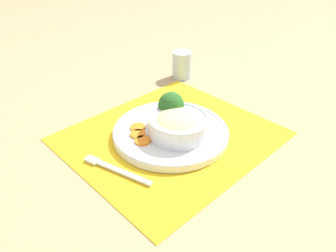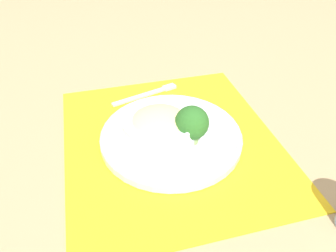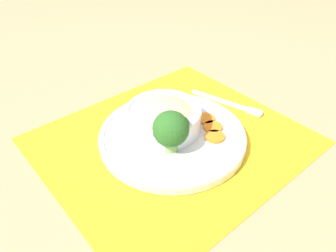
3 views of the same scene
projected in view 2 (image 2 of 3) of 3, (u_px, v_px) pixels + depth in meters
ground_plane at (171, 141)px, 0.70m from camera, size 4.00×4.00×0.00m
placemat at (171, 141)px, 0.70m from camera, size 0.54×0.49×0.00m
plate at (171, 136)px, 0.69m from camera, size 0.30×0.30×0.02m
bowl at (160, 126)px, 0.66m from camera, size 0.15×0.15×0.06m
broccoli_floret at (192, 123)px, 0.64m from camera, size 0.07×0.07×0.08m
carrot_slice_near at (192, 114)px, 0.74m from camera, size 0.04×0.04×0.01m
carrot_slice_middle at (180, 110)px, 0.75m from camera, size 0.04×0.04×0.01m
carrot_slice_far at (166, 110)px, 0.75m from camera, size 0.04×0.04×0.01m
fork at (150, 93)px, 0.84m from camera, size 0.05×0.18×0.01m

